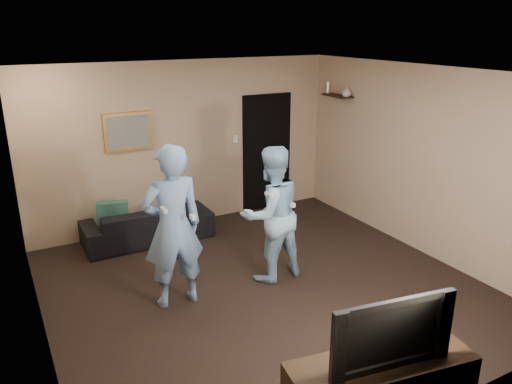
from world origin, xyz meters
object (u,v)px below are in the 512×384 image
wii_player_right (271,214)px  sofa (148,223)px  wii_player_left (173,227)px  television (385,328)px

wii_player_right → sofa: bearing=119.2°
sofa → wii_player_left: size_ratio=0.99×
sofa → wii_player_left: wii_player_left is taller
sofa → wii_player_left: (-0.24, -1.88, 0.68)m
wii_player_left → wii_player_right: 1.28m
sofa → wii_player_right: bearing=119.5°
wii_player_left → television: bearing=-70.9°
sofa → wii_player_right: (1.04, -1.87, 0.59)m
television → wii_player_right: (0.42, 2.50, 0.03)m
television → wii_player_left: wii_player_left is taller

